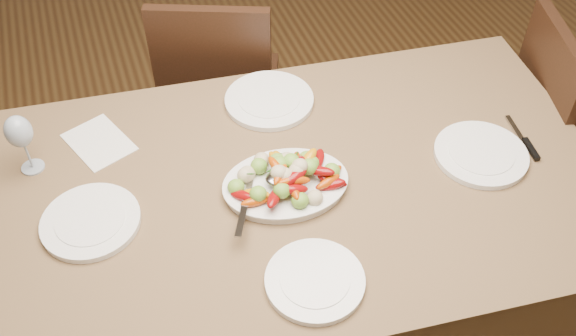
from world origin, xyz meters
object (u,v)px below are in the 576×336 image
Objects in this scene: plate_right at (481,154)px; chair_right at (576,141)px; plate_near at (315,281)px; wine_glass at (23,142)px; chair_far at (223,86)px; serving_platter at (286,186)px; plate_left at (91,222)px; dining_table at (288,262)px; plate_far at (269,100)px.

chair_right is at bearing 17.22° from plate_right.
plate_near is (-1.20, -0.43, 0.29)m from chair_right.
chair_far is at bearing 37.39° from wine_glass.
serving_platter is 1.67× the size of wine_glass.
chair_far is 3.83× the size of plate_near.
plate_right is (1.11, -0.12, 0.00)m from plate_left.
chair_far is at bearing 88.93° from dining_table.
dining_table is 8.98× the size of wine_glass.
plate_far is 1.39× the size of wine_glass.
plate_left is (-0.56, -0.79, 0.29)m from chair_far.
serving_platter is (-0.03, -0.85, 0.30)m from chair_far.
chair_right is 1.72m from plate_left.
plate_left is 1.12m from plate_right.
chair_far reaches higher than plate_far.
plate_left and plate_far have the same top height.
chair_right reaches higher than plate_far.
plate_far is 1.15× the size of plate_near.
plate_left is 1.06× the size of plate_near.
chair_right is 4.64× the size of wine_glass.
plate_far reaches higher than dining_table.
chair_far is 1.35m from chair_right.
chair_right reaches higher than plate_left.
dining_table is 0.83m from chair_far.
chair_far is 0.56m from plate_far.
dining_table is 6.74× the size of plate_right.
chair_right is (1.13, -0.74, 0.00)m from chair_far.
serving_platter is 1.20× the size of plate_far.
plate_far is (0.04, -0.48, 0.29)m from chair_far.
wine_glass reaches higher than serving_platter.
wine_glass is (-1.83, 0.21, 0.39)m from chair_right.
serving_platter is at bearing 83.79° from plate_near.
serving_platter is at bearing 173.29° from plate_right.
plate_left is 0.93× the size of plate_far.
plate_near is 1.21× the size of wine_glass.
wine_glass is (-0.13, 0.27, 0.09)m from plate_left.
serving_platter reaches higher than plate_right.
plate_near is at bearing -36.85° from plate_left.
chair_right is 3.48× the size of plate_right.
chair_far is at bearing 86.87° from plate_near.
chair_far is 1.00× the size of chair_right.
dining_table is 0.53m from plate_far.
chair_far is 1.20m from plate_near.
plate_far is 0.70m from plate_near.
plate_right is at bearing -40.69° from plate_far.
wine_glass is at bearing 156.07° from dining_table.
serving_platter is at bearing 109.93° from chair_far.
plate_far is (0.07, 0.37, -0.00)m from serving_platter.
wine_glass reaches higher than chair_right.
plate_far is (-1.09, 0.26, 0.29)m from chair_right.
plate_left is at bearing 76.72° from chair_far.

